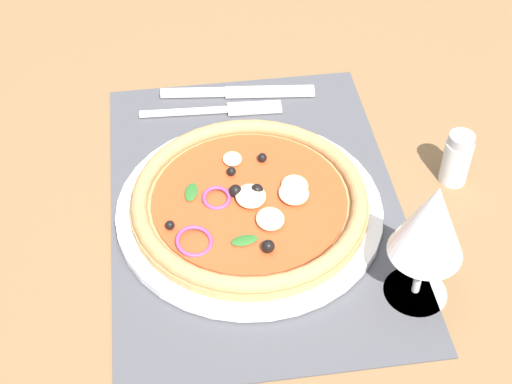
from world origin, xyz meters
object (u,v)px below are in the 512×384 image
plate (250,210)px  wine_glass (431,225)px  pizza (250,200)px  pepper_shaker (457,159)px  fork (219,110)px  knife (239,92)px

plate → wine_glass: 21.82cm
pizza → pepper_shaker: pepper_shaker is taller
fork → plate: bearing=-82.6°
fork → pepper_shaker: bearing=-28.7°
knife → pepper_shaker: size_ratio=2.99×
knife → pepper_shaker: (18.91, 22.48, 2.60)cm
fork → knife: 4.42cm
pepper_shaker → wine_glass: bearing=-30.2°
plate → pizza: (0.03, 0.03, 1.60)cm
pizza → wine_glass: 21.17cm
pizza → fork: (-18.20, -1.48, -1.89)cm
pizza → wine_glass: wine_glass is taller
fork → pepper_shaker: (15.66, 25.47, 2.63)cm
plate → fork: plate is taller
fork → pepper_shaker: 30.01cm
knife → fork: bearing=-126.5°
wine_glass → pepper_shaker: bearing=149.8°
fork → wine_glass: wine_glass is taller
fork → wine_glass: size_ratio=1.21×
wine_glass → pepper_shaker: size_ratio=2.22×
fork → knife: size_ratio=0.90×
pizza → knife: pizza is taller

